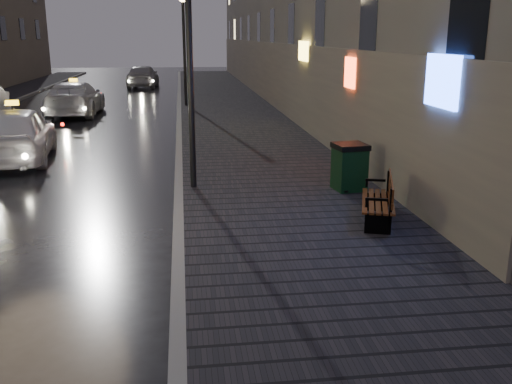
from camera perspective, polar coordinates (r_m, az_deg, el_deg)
The scene contains 10 objects.
ground at distance 7.99m, azimuth -18.84°, elevation -12.00°, with size 120.00×120.00×0.00m, color black.
sidewalk at distance 28.26m, azimuth -2.77°, elevation 8.33°, with size 4.60×58.00×0.15m, color black.
curb at distance 28.17m, azimuth -7.69°, elevation 8.19°, with size 0.20×58.00×0.15m, color slate.
lamp_near at distance 12.95m, azimuth -6.69°, elevation 14.99°, with size 0.36×0.36×5.28m.
lamp_far at distance 28.95m, azimuth -7.22°, elevation 15.18°, with size 0.36×0.36×5.28m.
bench at distance 10.95m, azimuth 12.44°, elevation -0.78°, with size 1.07×1.77×0.86m.
trash_bin at distance 13.10m, azimuth 9.33°, elevation 2.54°, with size 0.78×0.78×1.06m.
taxi_near at distance 17.98m, azimuth -22.92°, elevation 5.42°, with size 1.92×4.77×1.63m, color white.
taxi_mid at distance 27.60m, azimuth -17.66°, elevation 8.90°, with size 2.14×5.26×1.53m, color silver.
car_far at distance 41.35m, azimuth -11.25°, elevation 11.32°, with size 1.88×4.68×1.60m, color gray.
Camera 1 is at (1.64, -6.95, 3.57)m, focal length 40.00 mm.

